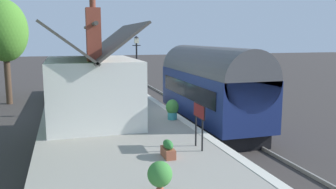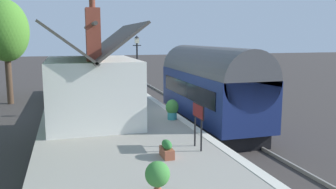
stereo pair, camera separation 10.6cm
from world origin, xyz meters
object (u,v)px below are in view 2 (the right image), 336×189
Objects in this scene: station_building at (92,87)px; bench_platform_end at (115,88)px; lamp_post_platform at (137,56)px; train at (211,87)px; bench_mid_platform at (110,84)px; planter_edge_near at (101,96)px; planter_edge_far at (157,177)px; planter_by_door at (172,109)px; planter_bench_right at (104,82)px; tree_mid_background at (6,31)px; planter_bench_left at (167,149)px; station_sign_board at (198,115)px.

bench_platform_end is at bearing -15.90° from station_building.
lamp_post_platform is at bearing -152.53° from bench_platform_end.
lamp_post_platform reaches higher than train.
bench_platform_end and bench_mid_platform have the same top height.
planter_edge_far is at bearing 179.87° from planter_edge_near.
planter_by_door is 12.09m from planter_bench_right.
lamp_post_platform reaches higher than planter_bench_right.
station_building is at bearing -155.81° from tree_mid_background.
planter_by_door is at bearing -103.28° from station_building.
bench_platform_end is 4.08m from planter_bench_right.
bench_mid_platform is 5.09m from lamp_post_platform.
planter_by_door is (5.00, -1.71, 0.24)m from planter_bench_left.
planter_edge_far is (-13.92, 0.03, 0.21)m from planter_edge_near.
planter_by_door is (-6.26, -2.67, 0.23)m from planter_edge_near.
station_building reaches higher than planter_edge_near.
planter_bench_left is 0.10× the size of tree_mid_background.
bench_platform_end is 9.05m from tree_mid_background.
lamp_post_platform is at bearing -102.74° from planter_edge_near.
bench_platform_end is 1.49× the size of planter_by_door.
tree_mid_background reaches higher than planter_edge_near.
tree_mid_background reaches higher than station_sign_board.
planter_bench_left is 11.31m from planter_edge_near.
tree_mid_background reaches higher than planter_bench_right.
tree_mid_background reaches higher than planter_bench_left.
bench_platform_end is 1.57× the size of planter_edge_far.
planter_bench_left is 11.11m from lamp_post_platform.
planter_bench_right is at bearing 9.17° from bench_mid_platform.
planter_by_door is at bearing -19.46° from planter_edge_far.
train is 9.38× the size of planter_by_door.
planter_bench_left is at bearing 179.65° from bench_mid_platform.
planter_by_door is 4.51m from station_sign_board.
planter_edge_far is at bearing 160.54° from planter_by_door.
station_building is at bearing 164.10° from bench_platform_end.
planter_edge_near is 13.93m from planter_edge_far.
planter_bench_right is (4.06, 0.33, -0.07)m from bench_platform_end.
tree_mid_background is at bearing 45.53° from planter_edge_near.
bench_mid_platform is at bearing -170.83° from planter_bench_right.
planter_edge_far is 0.95× the size of planter_by_door.
lamp_post_platform reaches higher than station_sign_board.
planter_by_door is 0.60× the size of station_sign_board.
bench_mid_platform is at bearing -15.13° from planter_edge_near.
planter_edge_far is 8.12m from planter_by_door.
lamp_post_platform reaches higher than planter_edge_near.
lamp_post_platform is 10.44m from tree_mid_background.
planter_edge_far is 0.57× the size of station_sign_board.
tree_mid_background is at bearing 22.03° from planter_bench_left.
lamp_post_platform is at bearing 34.58° from train.
planter_edge_far is 13.79m from lamp_post_platform.
tree_mid_background is (5.84, 5.95, 3.96)m from planter_edge_near.
bench_platform_end is 3.25m from lamp_post_platform.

